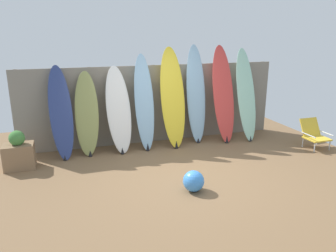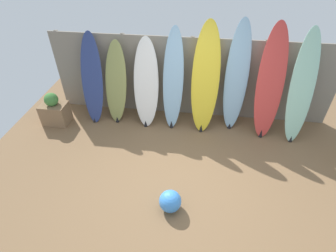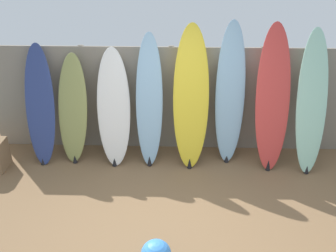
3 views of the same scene
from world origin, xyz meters
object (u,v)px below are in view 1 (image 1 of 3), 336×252
at_px(planter_box, 19,153).
at_px(surfboard_red_6, 223,95).
at_px(surfboard_white_2, 119,110).
at_px(surfboard_navy_0, 61,113).
at_px(surfboard_skyblue_5, 196,95).
at_px(beach_ball, 194,181).
at_px(surfboard_yellow_4, 173,98).
at_px(surfboard_seafoam_7, 246,95).
at_px(beach_chair, 314,133).
at_px(surfboard_skyblue_3, 144,103).
at_px(surfboard_olive_1, 87,114).

bearing_deg(planter_box, surfboard_red_6, 4.54).
bearing_deg(surfboard_white_2, surfboard_navy_0, 179.83).
bearing_deg(surfboard_skyblue_5, planter_box, -172.67).
bearing_deg(surfboard_red_6, planter_box, -175.46).
relative_size(surfboard_skyblue_5, beach_ball, 6.44).
height_order(surfboard_yellow_4, surfboard_skyblue_5, surfboard_skyblue_5).
bearing_deg(surfboard_navy_0, surfboard_skyblue_5, 2.00).
distance_m(surfboard_red_6, planter_box, 4.56).
height_order(planter_box, beach_ball, planter_box).
xyz_separation_m(surfboard_seafoam_7, beach_chair, (1.14, -1.09, -0.76)).
bearing_deg(surfboard_skyblue_5, surfboard_yellow_4, -168.04).
bearing_deg(surfboard_skyblue_3, surfboard_yellow_4, -1.71).
height_order(surfboard_white_2, surfboard_skyblue_5, surfboard_skyblue_5).
relative_size(surfboard_skyblue_3, beach_ball, 5.94).
distance_m(surfboard_yellow_4, beach_chair, 3.28).
xyz_separation_m(surfboard_navy_0, surfboard_seafoam_7, (4.24, -0.06, 0.15)).
xyz_separation_m(surfboard_yellow_4, surfboard_red_6, (1.25, -0.01, 0.01)).
xyz_separation_m(surfboard_navy_0, beach_ball, (1.98, -2.30, -0.75)).
relative_size(surfboard_yellow_4, planter_box, 2.97).
bearing_deg(surfboard_skyblue_3, surfboard_red_6, -0.82).
relative_size(surfboard_seafoam_7, beach_ball, 6.19).
relative_size(surfboard_olive_1, beach_ball, 5.00).
distance_m(surfboard_skyblue_3, beach_chair, 3.87).
xyz_separation_m(surfboard_yellow_4, surfboard_seafoam_7, (1.84, -0.03, -0.03)).
bearing_deg(planter_box, beach_ball, -34.29).
height_order(surfboard_olive_1, surfboard_skyblue_3, surfboard_skyblue_3).
bearing_deg(surfboard_skyblue_3, surfboard_skyblue_5, 5.01).
bearing_deg(surfboard_yellow_4, beach_ball, -100.38).
bearing_deg(beach_chair, surfboard_seafoam_7, 123.45).
height_order(surfboard_red_6, beach_chair, surfboard_red_6).
distance_m(surfboard_navy_0, surfboard_white_2, 1.18).
height_order(surfboard_yellow_4, beach_ball, surfboard_yellow_4).
distance_m(surfboard_yellow_4, beach_ball, 2.49).
distance_m(surfboard_olive_1, beach_ball, 2.83).
xyz_separation_m(surfboard_olive_1, surfboard_yellow_4, (1.89, -0.05, 0.23)).
xyz_separation_m(surfboard_olive_1, surfboard_white_2, (0.67, -0.02, 0.04)).
relative_size(surfboard_yellow_4, beach_ball, 6.34).
distance_m(surfboard_skyblue_3, surfboard_skyblue_5, 1.27).
height_order(surfboard_white_2, surfboard_red_6, surfboard_red_6).
xyz_separation_m(surfboard_olive_1, beach_ball, (1.47, -2.32, -0.69)).
bearing_deg(surfboard_seafoam_7, surfboard_white_2, 178.96).
bearing_deg(surfboard_olive_1, surfboard_yellow_4, -1.39).
xyz_separation_m(surfboard_white_2, planter_box, (-2.00, -0.39, -0.60)).
bearing_deg(surfboard_navy_0, surfboard_seafoam_7, -0.80).
relative_size(surfboard_navy_0, planter_box, 2.52).
relative_size(surfboard_skyblue_5, beach_chair, 3.60).
height_order(surfboard_skyblue_5, beach_ball, surfboard_skyblue_5).
xyz_separation_m(surfboard_red_6, beach_ball, (-1.67, -2.27, -0.94)).
height_order(surfboard_olive_1, beach_ball, surfboard_olive_1).
bearing_deg(surfboard_seafoam_7, surfboard_skyblue_3, 178.77).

